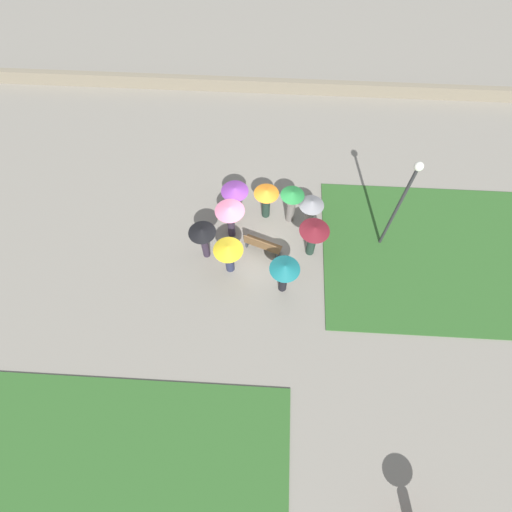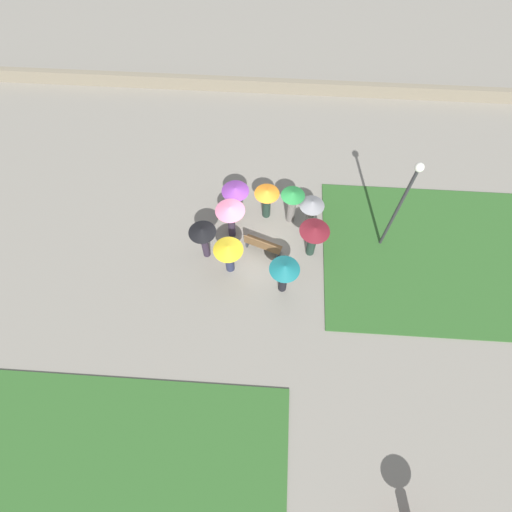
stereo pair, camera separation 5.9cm
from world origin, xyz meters
name	(u,v)px [view 1 (the left image)]	position (x,y,z in m)	size (l,w,h in m)	color
ground_plane	(257,235)	(0.00, 0.00, 0.00)	(90.00, 90.00, 0.00)	gray
lawn_patch_near	(439,255)	(-7.68, 0.61, 0.03)	(9.66, 7.09, 0.06)	#2D5B26
lawn_patch_far	(119,498)	(3.76, 9.99, 0.03)	(10.61, 7.21, 0.06)	#2D5B26
parapet_wall	(266,86)	(0.00, -9.26, 0.37)	(45.00, 0.35, 0.74)	gray
park_bench	(262,245)	(-0.27, 0.79, 0.46)	(1.62, 0.92, 0.90)	brown
lamp_post	(403,198)	(-5.26, 0.10, 3.11)	(0.32, 0.32, 4.91)	#2D2D30
crowd_person_yellow	(229,252)	(1.00, 1.71, 1.34)	(1.16, 1.16, 1.78)	#282D47
crowd_person_maroon	(314,234)	(-2.27, 0.73, 1.39)	(1.19, 1.19, 1.87)	#1E3328
crowd_person_purple	(235,197)	(0.96, -0.98, 1.31)	(1.13, 1.13, 1.88)	#47382D
crowd_person_pink	(230,214)	(1.07, 0.05, 1.51)	(1.19, 1.19, 1.95)	#2D2333
crowd_person_green	(292,202)	(-1.40, -0.91, 1.26)	(0.98, 0.98, 1.89)	slate
crowd_person_grey	(311,209)	(-2.18, -0.55, 1.31)	(1.02, 1.02, 1.82)	slate
crowd_person_black	(203,236)	(2.04, 1.11, 1.47)	(1.08, 1.08, 1.94)	#2D2333
crowd_person_teal	(284,271)	(-1.16, 2.48, 1.47)	(1.14, 1.14, 1.92)	black
crowd_person_orange	(266,198)	(-0.33, -1.07, 1.22)	(1.05, 1.05, 1.72)	#1E3328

